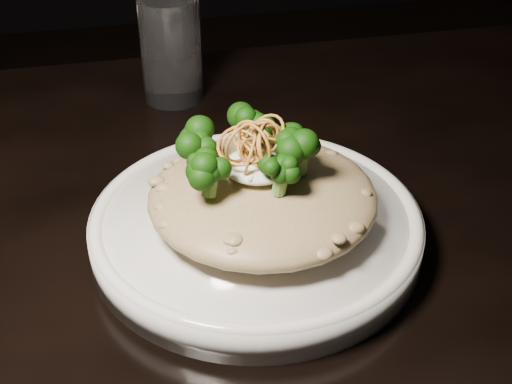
# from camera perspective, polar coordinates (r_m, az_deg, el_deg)

# --- Properties ---
(table) EXTENTS (1.10, 0.80, 0.75)m
(table) POSITION_cam_1_polar(r_m,az_deg,el_deg) (0.73, 2.03, -7.20)
(table) COLOR black
(table) RESTS_ON ground
(plate) EXTENTS (0.29, 0.29, 0.03)m
(plate) POSITION_cam_1_polar(r_m,az_deg,el_deg) (0.64, 0.00, -2.96)
(plate) COLOR white
(plate) RESTS_ON table
(risotto) EXTENTS (0.20, 0.20, 0.04)m
(risotto) POSITION_cam_1_polar(r_m,az_deg,el_deg) (0.61, 0.54, -0.34)
(risotto) COLOR brown
(risotto) RESTS_ON plate
(broccoli) EXTENTS (0.12, 0.12, 0.04)m
(broccoli) POSITION_cam_1_polar(r_m,az_deg,el_deg) (0.59, -0.26, 3.29)
(broccoli) COLOR black
(broccoli) RESTS_ON risotto
(cheese) EXTENTS (0.06, 0.06, 0.02)m
(cheese) POSITION_cam_1_polar(r_m,az_deg,el_deg) (0.60, 0.12, 2.14)
(cheese) COLOR white
(cheese) RESTS_ON risotto
(shallots) EXTENTS (0.05, 0.05, 0.03)m
(shallots) POSITION_cam_1_polar(r_m,az_deg,el_deg) (0.58, -0.02, 4.09)
(shallots) COLOR #94631F
(shallots) RESTS_ON cheese
(drinking_glass) EXTENTS (0.08, 0.08, 0.13)m
(drinking_glass) POSITION_cam_1_polar(r_m,az_deg,el_deg) (0.87, -6.82, 11.26)
(drinking_glass) COLOR silver
(drinking_glass) RESTS_ON table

